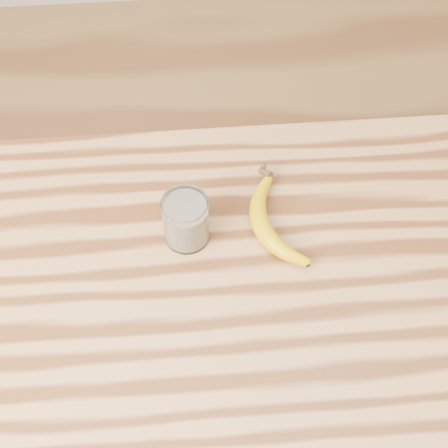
{
  "coord_description": "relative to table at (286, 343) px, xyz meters",
  "views": [
    {
      "loc": [
        -0.14,
        -0.42,
        1.81
      ],
      "look_at": [
        -0.1,
        0.16,
        0.93
      ],
      "focal_mm": 50.0,
      "sensor_mm": 36.0,
      "label": 1
    }
  ],
  "objects": [
    {
      "name": "smoothie_glass",
      "position": [
        -0.16,
        0.16,
        0.18
      ],
      "size": [
        0.08,
        0.08,
        0.1
      ],
      "color": "white",
      "rests_on": "table"
    },
    {
      "name": "room",
      "position": [
        0.0,
        0.0,
        0.58
      ],
      "size": [
        4.04,
        4.04,
        2.7
      ],
      "color": "olive",
      "rests_on": "ground"
    },
    {
      "name": "banana",
      "position": [
        -0.03,
        0.16,
        0.15
      ],
      "size": [
        0.16,
        0.28,
        0.03
      ],
      "primitive_type": null,
      "rotation": [
        0.0,
        0.0,
        0.24
      ],
      "color": "#D6AB03",
      "rests_on": "table"
    },
    {
      "name": "table",
      "position": [
        0.0,
        0.0,
        0.0
      ],
      "size": [
        1.2,
        0.8,
        0.9
      ],
      "color": "#B67E49",
      "rests_on": "ground"
    }
  ]
}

